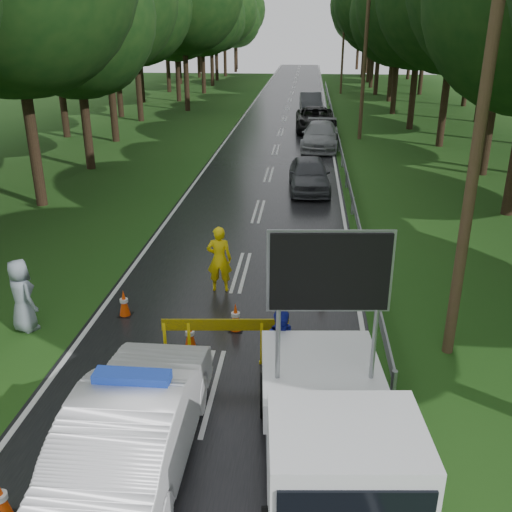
# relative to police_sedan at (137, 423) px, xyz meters

# --- Properties ---
(ground) EXTENTS (160.00, 160.00, 0.00)m
(ground) POSITION_rel_police_sedan_xyz_m (0.80, 2.12, -0.82)
(ground) COLOR #1C4814
(ground) RESTS_ON ground
(road) EXTENTS (7.00, 140.00, 0.02)m
(road) POSITION_rel_police_sedan_xyz_m (0.80, 32.12, -0.81)
(road) COLOR black
(road) RESTS_ON ground
(guardrail) EXTENTS (0.12, 60.06, 0.70)m
(guardrail) POSITION_rel_police_sedan_xyz_m (4.50, 31.79, -0.28)
(guardrail) COLOR gray
(guardrail) RESTS_ON ground
(utility_pole_near) EXTENTS (1.40, 0.24, 10.00)m
(utility_pole_near) POSITION_rel_police_sedan_xyz_m (6.00, 4.12, 4.24)
(utility_pole_near) COLOR #463720
(utility_pole_near) RESTS_ON ground
(utility_pole_mid) EXTENTS (1.40, 0.24, 10.00)m
(utility_pole_mid) POSITION_rel_police_sedan_xyz_m (6.00, 30.12, 4.24)
(utility_pole_mid) COLOR #463720
(utility_pole_mid) RESTS_ON ground
(utility_pole_far) EXTENTS (1.40, 0.24, 10.00)m
(utility_pole_far) POSITION_rel_police_sedan_xyz_m (6.00, 56.12, 4.24)
(utility_pole_far) COLOR #463720
(utility_pole_far) RESTS_ON ground
(police_sedan) EXTENTS (1.75, 4.98, 1.80)m
(police_sedan) POSITION_rel_police_sedan_xyz_m (0.00, 0.00, 0.00)
(police_sedan) COLOR white
(police_sedan) RESTS_ON ground
(work_truck) EXTENTS (2.58, 5.08, 3.91)m
(work_truck) POSITION_rel_police_sedan_xyz_m (3.20, -0.28, 0.24)
(work_truck) COLOR gray
(work_truck) RESTS_ON ground
(barrier) EXTENTS (2.71, 0.30, 1.12)m
(barrier) POSITION_rel_police_sedan_xyz_m (1.04, 3.12, 0.02)
(barrier) COLOR yellow
(barrier) RESTS_ON ground
(officer) EXTENTS (0.71, 0.48, 1.89)m
(officer) POSITION_rel_police_sedan_xyz_m (0.35, 6.82, 0.12)
(officer) COLOR yellow
(officer) RESTS_ON ground
(civilian) EXTENTS (0.86, 0.71, 1.64)m
(civilian) POSITION_rel_police_sedan_xyz_m (2.30, 2.62, -0.00)
(civilian) COLOR #171E9A
(civilian) RESTS_ON ground
(bystander_right) EXTENTS (1.06, 0.99, 1.83)m
(bystander_right) POSITION_rel_police_sedan_xyz_m (-4.03, 4.23, 0.09)
(bystander_right) COLOR gray
(bystander_right) RESTS_ON ground
(queue_car_first) EXTENTS (1.99, 4.42, 1.47)m
(queue_car_first) POSITION_rel_police_sedan_xyz_m (2.78, 17.45, -0.09)
(queue_car_first) COLOR #44464C
(queue_car_first) RESTS_ON ground
(queue_car_second) EXTENTS (2.41, 5.33, 1.51)m
(queue_car_second) POSITION_rel_police_sedan_xyz_m (3.40, 26.84, -0.07)
(queue_car_second) COLOR #929599
(queue_car_second) RESTS_ON ground
(queue_car_third) EXTENTS (2.85, 5.86, 1.61)m
(queue_car_third) POSITION_rel_police_sedan_xyz_m (3.16, 32.84, -0.02)
(queue_car_third) COLOR black
(queue_car_third) RESTS_ON ground
(queue_car_fourth) EXTENTS (2.00, 5.00, 1.62)m
(queue_car_fourth) POSITION_rel_police_sedan_xyz_m (2.81, 41.80, -0.02)
(queue_car_fourth) COLOR #3E4046
(queue_car_fourth) RESTS_ON ground
(cone_near_left) EXTENTS (0.36, 0.36, 0.76)m
(cone_near_left) POSITION_rel_police_sedan_xyz_m (-1.70, -1.37, -0.46)
(cone_near_left) COLOR black
(cone_near_left) RESTS_ON ground
(cone_center) EXTENTS (0.34, 0.34, 0.72)m
(cone_center) POSITION_rel_police_sedan_xyz_m (0.15, 3.67, -0.47)
(cone_center) COLOR black
(cone_center) RESTS_ON ground
(cone_far) EXTENTS (0.35, 0.35, 0.74)m
(cone_far) POSITION_rel_police_sedan_xyz_m (1.07, 4.62, -0.47)
(cone_far) COLOR black
(cone_far) RESTS_ON ground
(cone_left_mid) EXTENTS (0.34, 0.34, 0.72)m
(cone_left_mid) POSITION_rel_police_sedan_xyz_m (-1.85, 5.12, -0.47)
(cone_left_mid) COLOR black
(cone_left_mid) RESTS_ON ground
(cone_right) EXTENTS (0.35, 0.35, 0.75)m
(cone_right) POSITION_rel_police_sedan_xyz_m (3.20, 6.62, -0.46)
(cone_right) COLOR black
(cone_right) RESTS_ON ground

